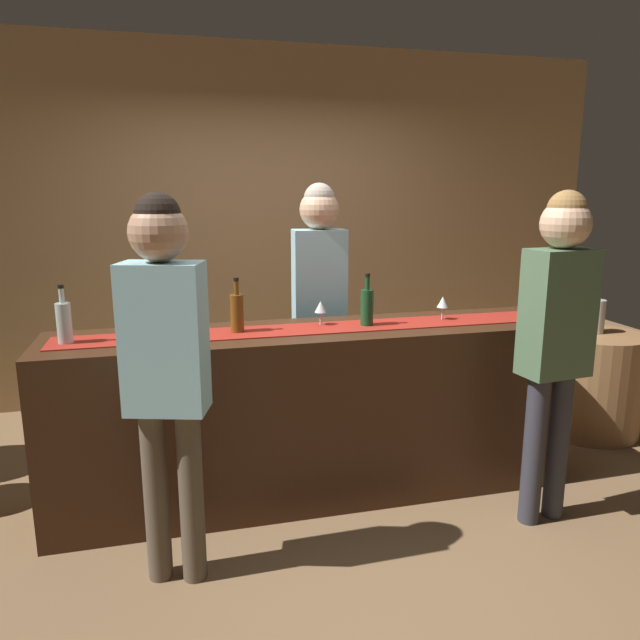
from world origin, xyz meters
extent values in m
plane|color=brown|center=(0.00, 0.00, 0.00)|extent=(10.00, 10.00, 0.00)
cube|color=tan|center=(0.00, 1.90, 1.45)|extent=(6.00, 0.12, 2.90)
cube|color=#3D2314|center=(0.00, 0.00, 0.49)|extent=(2.95, 0.60, 0.99)
cube|color=maroon|center=(0.00, 0.00, 0.99)|extent=(2.80, 0.28, 0.01)
cylinder|color=#B2C6C1|center=(-1.30, -0.01, 1.09)|extent=(0.07, 0.07, 0.21)
cylinder|color=#B2C6C1|center=(-1.30, -0.01, 1.24)|extent=(0.03, 0.03, 0.08)
cylinder|color=black|center=(-1.30, -0.01, 1.28)|extent=(0.03, 0.03, 0.02)
cylinder|color=#194723|center=(0.30, 0.00, 1.09)|extent=(0.07, 0.07, 0.21)
cylinder|color=#194723|center=(0.30, 0.00, 1.24)|extent=(0.03, 0.03, 0.08)
cylinder|color=black|center=(0.30, 0.00, 1.28)|extent=(0.03, 0.03, 0.02)
cylinder|color=brown|center=(-0.43, 0.02, 1.09)|extent=(0.07, 0.07, 0.21)
cylinder|color=brown|center=(-0.43, 0.02, 1.24)|extent=(0.03, 0.03, 0.08)
cylinder|color=black|center=(-0.43, 0.02, 1.28)|extent=(0.03, 0.03, 0.02)
cylinder|color=silver|center=(0.05, 0.07, 0.99)|extent=(0.06, 0.06, 0.00)
cylinder|color=silver|center=(0.05, 0.07, 1.03)|extent=(0.01, 0.01, 0.08)
cone|color=silver|center=(0.05, 0.07, 1.10)|extent=(0.07, 0.07, 0.06)
cylinder|color=silver|center=(0.78, 0.03, 0.99)|extent=(0.06, 0.06, 0.00)
cylinder|color=silver|center=(0.78, 0.03, 1.03)|extent=(0.01, 0.01, 0.08)
cone|color=silver|center=(0.78, 0.03, 1.10)|extent=(0.07, 0.07, 0.06)
cylinder|color=#26262B|center=(0.25, 0.57, 0.42)|extent=(0.11, 0.11, 0.84)
cylinder|color=#26262B|center=(0.09, 0.59, 0.42)|extent=(0.11, 0.11, 0.84)
cube|color=#99D1E0|center=(0.17, 0.58, 1.17)|extent=(0.35, 0.22, 0.66)
sphere|color=#DBAD89|center=(0.17, 0.58, 1.63)|extent=(0.25, 0.25, 0.25)
sphere|color=#AD9E8E|center=(0.17, 0.58, 1.70)|extent=(0.20, 0.20, 0.20)
cylinder|color=#33333D|center=(1.03, -0.60, 0.41)|extent=(0.11, 0.11, 0.82)
cylinder|color=#33333D|center=(1.19, -0.58, 0.41)|extent=(0.11, 0.11, 0.82)
cube|color=#4C6B4C|center=(1.11, -0.59, 1.14)|extent=(0.36, 0.24, 0.65)
sphere|color=#DBAD89|center=(1.11, -0.59, 1.59)|extent=(0.25, 0.25, 0.25)
sphere|color=olive|center=(1.11, -0.59, 1.66)|extent=(0.19, 0.19, 0.19)
cylinder|color=brown|center=(-0.89, -0.60, 0.41)|extent=(0.11, 0.11, 0.82)
cylinder|color=brown|center=(-0.73, -0.64, 0.41)|extent=(0.11, 0.11, 0.82)
cube|color=#99D1E0|center=(-0.81, -0.62, 1.14)|extent=(0.38, 0.29, 0.65)
sphere|color=tan|center=(-0.81, -0.62, 1.58)|extent=(0.24, 0.24, 0.24)
sphere|color=black|center=(-0.81, -0.62, 1.65)|extent=(0.19, 0.19, 0.19)
cylinder|color=#996B42|center=(2.18, 0.38, 0.37)|extent=(0.68, 0.68, 0.74)
cylinder|color=#B7B2A8|center=(2.18, 0.42, 0.86)|extent=(0.13, 0.13, 0.24)
camera|label=1|loc=(-0.77, -3.13, 1.75)|focal=33.30mm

